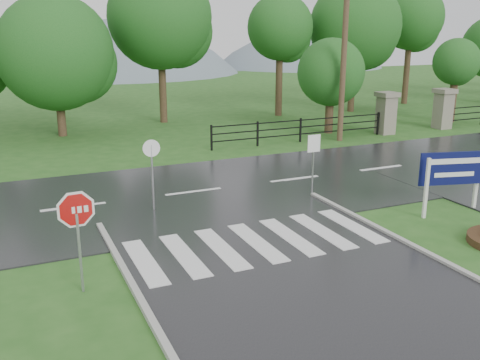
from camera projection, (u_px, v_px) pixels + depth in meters
name	position (u px, v px, depth m)	size (l,w,h in m)	color
ground	(377.00, 342.00, 9.64)	(120.00, 120.00, 0.00)	#27581D
main_road	(193.00, 193.00, 18.42)	(90.00, 8.00, 0.04)	black
crosswalk	(257.00, 242.00, 14.02)	(6.50, 2.80, 0.02)	silver
pillar_west	(386.00, 112.00, 28.49)	(1.00, 1.00, 2.24)	gray
pillar_east	(443.00, 108.00, 30.06)	(1.00, 1.00, 2.24)	gray
fence_west	(301.00, 128.00, 26.54)	(9.58, 0.08, 1.20)	black
hills	(86.00, 190.00, 72.32)	(102.00, 48.00, 48.00)	slate
treeline	(130.00, 126.00, 31.11)	(83.20, 5.20, 10.00)	#19521A
stop_sign	(77.00, 218.00, 11.05)	(1.06, 0.11, 2.39)	#939399
estate_billboard	(454.00, 171.00, 16.04)	(2.15, 0.61, 1.93)	silver
reg_sign_small	(313.00, 153.00, 17.62)	(0.47, 0.05, 2.12)	#939399
reg_sign_round	(152.00, 167.00, 16.18)	(0.53, 0.08, 2.27)	#939399
utility_pole_east	(344.00, 55.00, 25.94)	(1.46, 0.48, 8.35)	#473523
entrance_tree_left	(331.00, 73.00, 28.22)	(3.56, 3.56, 5.03)	#3D2B1C
entrance_tree_right	(457.00, 62.00, 31.59)	(2.74, 2.74, 4.96)	#3D2B1C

